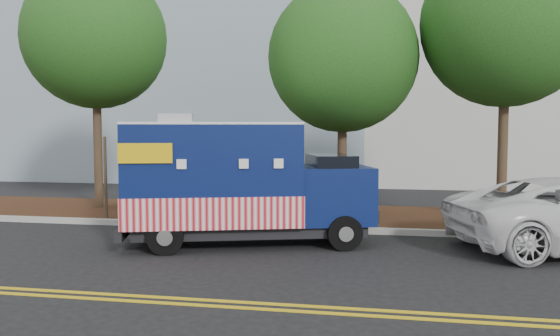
# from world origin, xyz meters

# --- Properties ---
(ground) EXTENTS (120.00, 120.00, 0.00)m
(ground) POSITION_xyz_m (0.00, 0.00, 0.00)
(ground) COLOR black
(ground) RESTS_ON ground
(curb) EXTENTS (120.00, 0.18, 0.15)m
(curb) POSITION_xyz_m (0.00, 1.40, 0.07)
(curb) COLOR #9E9E99
(curb) RESTS_ON ground
(mulch_strip) EXTENTS (120.00, 4.00, 0.15)m
(mulch_strip) POSITION_xyz_m (0.00, 3.50, 0.07)
(mulch_strip) COLOR black
(mulch_strip) RESTS_ON ground
(centerline_near) EXTENTS (120.00, 0.10, 0.01)m
(centerline_near) POSITION_xyz_m (0.00, -4.45, 0.01)
(centerline_near) COLOR gold
(centerline_near) RESTS_ON ground
(centerline_far) EXTENTS (120.00, 0.10, 0.01)m
(centerline_far) POSITION_xyz_m (0.00, -4.70, 0.01)
(centerline_far) COLOR gold
(centerline_far) RESTS_ON ground
(tree_a) EXTENTS (4.37, 4.37, 7.60)m
(tree_a) POSITION_xyz_m (-5.98, 3.53, 5.41)
(tree_a) COLOR #38281C
(tree_a) RESTS_ON ground
(tree_b) EXTENTS (4.13, 4.13, 6.64)m
(tree_b) POSITION_xyz_m (1.67, 3.06, 4.56)
(tree_b) COLOR #38281C
(tree_b) RESTS_ON ground
(tree_c) EXTENTS (4.42, 4.42, 7.59)m
(tree_c) POSITION_xyz_m (5.92, 3.13, 5.37)
(tree_c) COLOR #38281C
(tree_c) RESTS_ON ground
(sign_post) EXTENTS (0.06, 0.06, 2.40)m
(sign_post) POSITION_xyz_m (-4.68, 1.55, 1.20)
(sign_post) COLOR #473828
(sign_post) RESTS_ON ground
(food_truck) EXTENTS (5.89, 3.52, 2.93)m
(food_truck) POSITION_xyz_m (-0.46, -0.40, 1.33)
(food_truck) COLOR black
(food_truck) RESTS_ON ground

